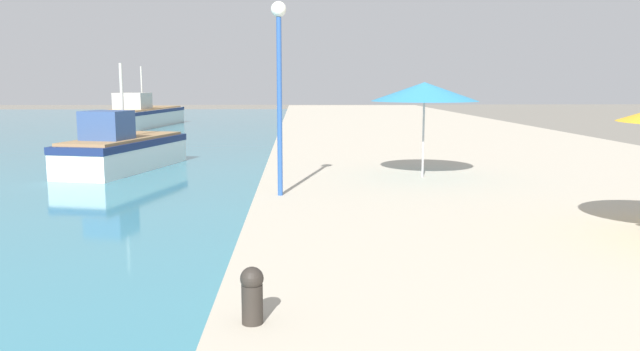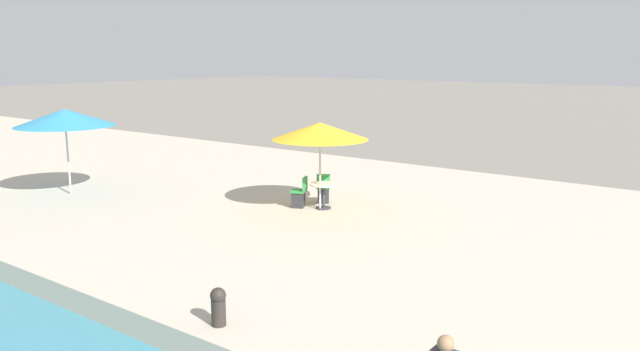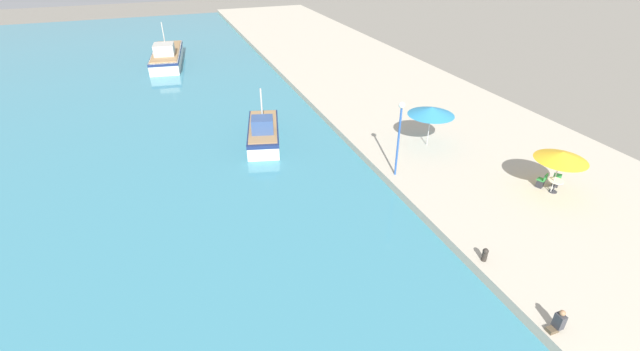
# 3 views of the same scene
# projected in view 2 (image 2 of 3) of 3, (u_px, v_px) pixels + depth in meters

# --- Properties ---
(cafe_umbrella_pink) EXTENTS (2.74, 2.74, 2.52)m
(cafe_umbrella_pink) POSITION_uv_depth(u_px,v_px,m) (320.00, 131.00, 17.50)
(cafe_umbrella_pink) COLOR #B7B7B7
(cafe_umbrella_pink) RESTS_ON quay_promenade
(cafe_umbrella_white) EXTENTS (3.05, 3.05, 2.72)m
(cafe_umbrella_white) POSITION_uv_depth(u_px,v_px,m) (65.00, 118.00, 19.48)
(cafe_umbrella_white) COLOR #B7B7B7
(cafe_umbrella_white) RESTS_ON quay_promenade
(cafe_table) EXTENTS (0.80, 0.80, 0.74)m
(cafe_table) POSITION_uv_depth(u_px,v_px,m) (323.00, 191.00, 17.94)
(cafe_table) COLOR #333338
(cafe_table) RESTS_ON quay_promenade
(cafe_chair_left) EXTENTS (0.54, 0.55, 0.91)m
(cafe_chair_left) POSITION_uv_depth(u_px,v_px,m) (299.00, 196.00, 18.14)
(cafe_chair_left) COLOR #2D2D33
(cafe_chair_left) RESTS_ON quay_promenade
(cafe_chair_right) EXTENTS (0.58, 0.58, 0.91)m
(cafe_chair_right) POSITION_uv_depth(u_px,v_px,m) (323.00, 192.00, 18.69)
(cafe_chair_right) COLOR #2D2D33
(cafe_chair_right) RESTS_ON quay_promenade
(mooring_bollard) EXTENTS (0.26, 0.26, 0.65)m
(mooring_bollard) POSITION_uv_depth(u_px,v_px,m) (218.00, 305.00, 10.22)
(mooring_bollard) COLOR #2D2823
(mooring_bollard) RESTS_ON quay_promenade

